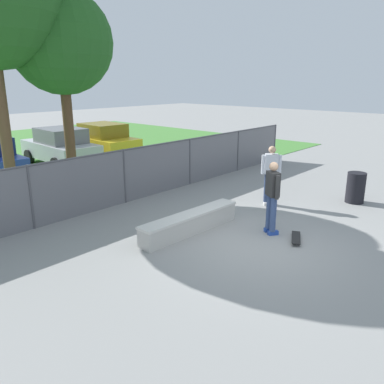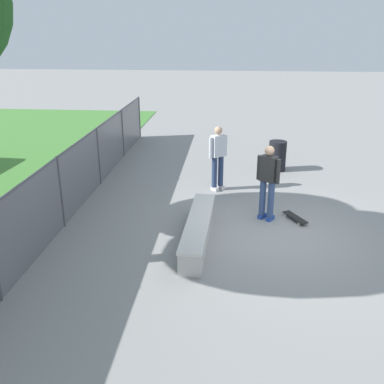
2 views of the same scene
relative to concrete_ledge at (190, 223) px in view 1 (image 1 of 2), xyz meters
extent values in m
plane|color=gray|center=(0.48, -1.62, -0.26)|extent=(80.00, 80.00, 0.00)
cube|color=#B7B5AD|center=(0.00, 0.00, -0.03)|extent=(3.05, 0.55, 0.45)
cube|color=silver|center=(0.00, 0.00, 0.22)|extent=(3.09, 0.59, 0.06)
cube|color=#2647A5|center=(1.37, -1.45, -0.21)|extent=(0.28, 0.24, 0.10)
cube|color=#2647A5|center=(1.24, -1.63, -0.21)|extent=(0.28, 0.24, 0.10)
cylinder|color=#384C7A|center=(1.34, -1.44, 0.28)|extent=(0.15, 0.15, 0.88)
cylinder|color=#384C7A|center=(1.22, -1.62, 0.28)|extent=(0.15, 0.15, 0.88)
cube|color=#2D2D2D|center=(1.28, -1.53, 1.02)|extent=(0.40, 0.44, 0.60)
cylinder|color=#2D2D2D|center=(1.42, -1.32, 1.00)|extent=(0.10, 0.10, 0.58)
cylinder|color=#2D2D2D|center=(1.14, -1.73, 1.00)|extent=(0.10, 0.10, 0.58)
sphere|color=tan|center=(1.28, -1.53, 1.45)|extent=(0.22, 0.22, 0.22)
cube|color=black|center=(1.29, -2.23, -0.18)|extent=(0.80, 0.55, 0.02)
cube|color=#B2B2B7|center=(1.05, -2.36, -0.20)|extent=(0.12, 0.15, 0.02)
cube|color=#B2B2B7|center=(1.54, -2.11, -0.20)|extent=(0.12, 0.15, 0.02)
cylinder|color=silver|center=(1.01, -2.28, -0.23)|extent=(0.06, 0.05, 0.05)
cylinder|color=silver|center=(1.09, -2.43, -0.23)|extent=(0.06, 0.05, 0.05)
cylinder|color=silver|center=(1.50, -2.03, -0.23)|extent=(0.06, 0.05, 0.05)
cylinder|color=silver|center=(1.57, -2.18, -0.23)|extent=(0.06, 0.05, 0.05)
cylinder|color=#4C4C51|center=(-2.51, 3.17, 0.58)|extent=(0.07, 0.07, 1.68)
cylinder|color=#4C4C51|center=(0.48, 3.17, 0.58)|extent=(0.07, 0.07, 1.68)
cylinder|color=#4C4C51|center=(3.47, 3.17, 0.58)|extent=(0.07, 0.07, 1.68)
cylinder|color=#4C4C51|center=(6.46, 3.17, 0.58)|extent=(0.07, 0.07, 1.68)
cylinder|color=#4C4C51|center=(9.46, 3.17, 0.58)|extent=(0.07, 0.07, 1.68)
cylinder|color=#4C4C51|center=(0.48, 3.17, 1.40)|extent=(17.94, 0.05, 0.05)
cube|color=slate|center=(0.48, 3.17, 0.58)|extent=(17.94, 0.01, 1.68)
cylinder|color=brown|center=(-2.02, 5.36, 1.95)|extent=(0.32, 0.32, 4.41)
cylinder|color=#513823|center=(-0.11, 5.14, 1.55)|extent=(0.32, 0.32, 3.62)
sphere|color=#21561E|center=(-0.11, 5.14, 4.53)|extent=(3.11, 3.11, 3.11)
cylinder|color=black|center=(-0.45, 8.05, 0.06)|extent=(0.25, 0.65, 0.64)
cube|color=#B7BABF|center=(2.11, 9.74, 0.41)|extent=(2.01, 4.29, 0.70)
cube|color=slate|center=(2.10, 9.59, 1.08)|extent=(1.71, 2.18, 0.64)
cylinder|color=black|center=(1.27, 11.08, 0.06)|extent=(0.25, 0.65, 0.64)
cylinder|color=black|center=(3.07, 10.99, 0.06)|extent=(0.25, 0.65, 0.64)
cylinder|color=black|center=(1.14, 8.48, 0.06)|extent=(0.25, 0.65, 0.64)
cylinder|color=black|center=(2.94, 8.39, 0.06)|extent=(0.25, 0.65, 0.64)
cube|color=gold|center=(4.46, 9.92, 0.41)|extent=(2.01, 4.29, 0.70)
cube|color=#776413|center=(4.45, 9.77, 1.08)|extent=(1.71, 2.18, 0.64)
cylinder|color=black|center=(3.63, 11.27, 0.06)|extent=(0.25, 0.65, 0.64)
cylinder|color=black|center=(5.42, 11.17, 0.06)|extent=(0.25, 0.65, 0.64)
cylinder|color=black|center=(3.49, 8.66, 0.06)|extent=(0.25, 0.65, 0.64)
cylinder|color=black|center=(5.29, 8.57, 0.06)|extent=(0.25, 0.65, 0.64)
cube|color=beige|center=(3.33, -0.40, -0.21)|extent=(0.27, 0.25, 0.10)
cube|color=beige|center=(3.19, -0.23, -0.21)|extent=(0.27, 0.25, 0.10)
cylinder|color=navy|center=(3.35, -0.38, 0.28)|extent=(0.15, 0.15, 0.88)
cylinder|color=navy|center=(3.22, -0.21, 0.28)|extent=(0.15, 0.15, 0.88)
cube|color=silver|center=(3.28, -0.30, 1.02)|extent=(0.41, 0.43, 0.60)
cylinder|color=silver|center=(3.44, -0.49, 1.00)|extent=(0.10, 0.10, 0.58)
cylinder|color=silver|center=(3.13, -0.10, 1.00)|extent=(0.10, 0.10, 0.58)
sphere|color=tan|center=(3.28, -0.30, 1.45)|extent=(0.22, 0.22, 0.22)
cylinder|color=black|center=(5.28, -2.15, 0.22)|extent=(0.56, 0.56, 0.95)
camera|label=1|loc=(-6.77, -6.12, 3.45)|focal=36.37mm
camera|label=2|loc=(-8.53, -0.61, 4.07)|focal=41.15mm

